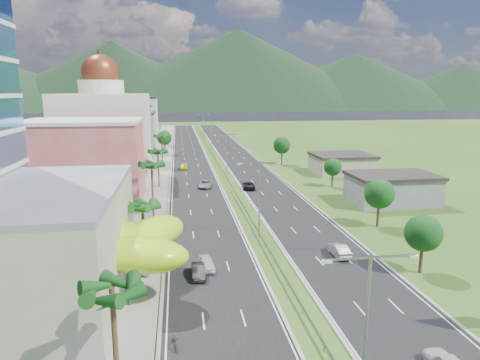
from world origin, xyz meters
name	(u,v)px	position (x,y,z in m)	size (l,w,h in m)	color
ground	(274,264)	(0.00, 0.00, 0.00)	(500.00, 500.00, 0.00)	#2D5119
road_left	(190,156)	(-7.50, 90.00, 0.02)	(11.00, 260.00, 0.04)	black
road_right	(236,155)	(7.50, 90.00, 0.02)	(11.00, 260.00, 0.04)	black
sidewalk_left	(160,157)	(-17.00, 90.00, 0.06)	(7.00, 260.00, 0.12)	gray
median_guardrail	(218,163)	(0.00, 71.99, 0.62)	(0.10, 216.06, 0.76)	gray
streetlight_median_a	(367,320)	(0.00, -25.00, 6.75)	(6.04, 0.25, 11.00)	gray
streetlight_median_b	(259,191)	(0.00, 10.00, 6.75)	(6.04, 0.25, 11.00)	gray
streetlight_median_c	(227,152)	(0.00, 50.00, 6.75)	(6.04, 0.25, 11.00)	gray
streetlight_median_d	(211,134)	(0.00, 95.00, 6.75)	(6.04, 0.25, 11.00)	gray
streetlight_median_e	(203,124)	(0.00, 140.00, 6.75)	(6.04, 0.25, 11.00)	gray
lime_canopy	(94,245)	(-20.00, -4.00, 4.99)	(18.00, 15.00, 7.40)	#A2E116
pink_shophouse	(85,165)	(-28.00, 32.00, 7.50)	(20.00, 15.00, 15.00)	#C1514F
domed_building	(104,132)	(-28.00, 55.00, 11.35)	(20.00, 20.00, 28.70)	beige
midrise_grey	(123,136)	(-27.00, 80.00, 8.00)	(16.00, 15.00, 16.00)	slate
midrise_beige	(131,133)	(-27.00, 102.00, 6.50)	(16.00, 15.00, 13.00)	#ADA78F
midrise_white	(136,122)	(-27.00, 125.00, 9.00)	(16.00, 15.00, 18.00)	silver
shed_near	(392,190)	(28.00, 25.00, 2.50)	(15.00, 10.00, 5.00)	slate
shed_far	(342,165)	(30.00, 55.00, 2.20)	(14.00, 12.00, 4.40)	#ADA78F
palm_tree_a	(112,295)	(-15.50, -22.00, 8.02)	(3.60, 3.60, 9.10)	#47301C
palm_tree_b	(142,208)	(-15.50, 2.00, 7.06)	(3.60, 3.60, 8.10)	#47301C
palm_tree_c	(152,167)	(-15.50, 22.00, 8.50)	(3.60, 3.60, 9.60)	#47301C
palm_tree_d	(158,153)	(-15.50, 45.00, 7.54)	(3.60, 3.60, 8.60)	#47301C
palm_tree_e	(162,137)	(-15.50, 70.00, 8.31)	(3.60, 3.60, 9.40)	#47301C
leafy_tree_lfar	(164,138)	(-15.50, 95.00, 5.58)	(4.90, 4.90, 8.05)	#47301C
leafy_tree_ra	(423,233)	(16.00, -5.00, 4.78)	(4.20, 4.20, 6.90)	#47301C
leafy_tree_rb	(379,194)	(19.00, 12.00, 5.18)	(4.55, 4.55, 7.47)	#47301C
leafy_tree_rc	(333,167)	(22.00, 40.00, 4.37)	(3.85, 3.85, 6.33)	#47301C
leafy_tree_rd	(282,145)	(18.00, 70.00, 5.58)	(4.90, 4.90, 8.05)	#47301C
mountain_ridge	(239,110)	(60.00, 450.00, 0.00)	(860.00, 140.00, 90.00)	black
car_white_near_left	(206,263)	(-8.25, -0.40, 0.75)	(1.67, 4.14, 1.41)	silver
car_dark_left	(198,271)	(-9.31, -2.46, 0.72)	(1.44, 4.14, 1.36)	black
car_silver_mid_left	(205,184)	(-5.54, 43.35, 0.82)	(2.58, 5.59, 1.55)	#95969C
car_yellow_far_left	(184,166)	(-9.64, 66.64, 0.75)	(1.98, 4.88, 1.42)	gold
car_silver_right	(338,250)	(8.59, 1.36, 0.82)	(1.66, 4.75, 1.57)	#94969A
car_dark_far_right	(248,185)	(3.54, 40.72, 0.80)	(2.51, 5.44, 1.51)	black
motorcycle	(174,339)	(-11.91, -15.68, 0.72)	(0.64, 2.11, 1.35)	black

